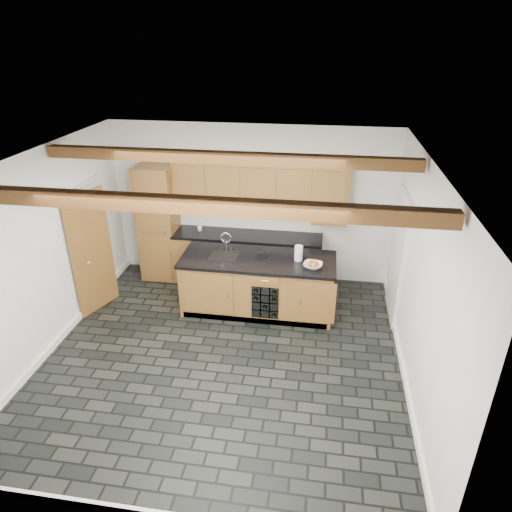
{
  "coord_description": "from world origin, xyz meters",
  "views": [
    {
      "loc": [
        1.26,
        -5.09,
        4.15
      ],
      "look_at": [
        0.35,
        0.8,
        1.22
      ],
      "focal_mm": 32.0,
      "sensor_mm": 36.0,
      "label": 1
    }
  ],
  "objects_px": {
    "kitchen_scale": "(262,254)",
    "paper_towel": "(299,253)",
    "fruit_bowl": "(313,265)",
    "island": "(258,284)"
  },
  "relations": [
    {
      "from": "kitchen_scale",
      "to": "island",
      "type": "bearing_deg",
      "value": -103.51
    },
    {
      "from": "kitchen_scale",
      "to": "fruit_bowl",
      "type": "distance_m",
      "value": 0.88
    },
    {
      "from": "fruit_bowl",
      "to": "paper_towel",
      "type": "relative_size",
      "value": 1.16
    },
    {
      "from": "kitchen_scale",
      "to": "paper_towel",
      "type": "height_order",
      "value": "paper_towel"
    },
    {
      "from": "island",
      "to": "paper_towel",
      "type": "xyz_separation_m",
      "value": [
        0.63,
        0.05,
        0.59
      ]
    },
    {
      "from": "kitchen_scale",
      "to": "paper_towel",
      "type": "relative_size",
      "value": 0.7
    },
    {
      "from": "island",
      "to": "fruit_bowl",
      "type": "distance_m",
      "value": 1.01
    },
    {
      "from": "kitchen_scale",
      "to": "paper_towel",
      "type": "bearing_deg",
      "value": -3.92
    },
    {
      "from": "fruit_bowl",
      "to": "kitchen_scale",
      "type": "bearing_deg",
      "value": 160.68
    },
    {
      "from": "fruit_bowl",
      "to": "paper_towel",
      "type": "bearing_deg",
      "value": 137.49
    }
  ]
}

